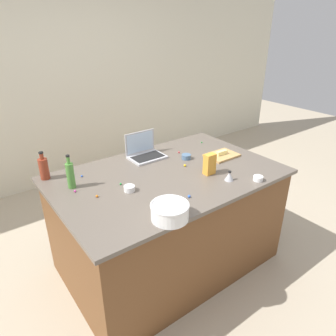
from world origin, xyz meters
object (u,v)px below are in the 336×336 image
cutting_board (222,155)px  ramekin_small (186,157)px  laptop (145,152)px  bottle_soy (44,168)px  ramekin_wide (258,178)px  kitchen_timer (229,176)px  ramekin_medium (129,188)px  candy_bag (210,164)px  mixing_bowl_large (170,211)px  butter_stick_left (222,153)px  bottle_olive (70,175)px

cutting_board → ramekin_small: 0.33m
laptop → bottle_soy: 0.86m
ramekin_wide → cutting_board: bearing=76.7°
ramekin_small → ramekin_wide: (0.18, -0.65, -0.00)m
kitchen_timer → cutting_board: bearing=51.2°
ramekin_wide → ramekin_medium: bearing=152.7°
bottle_soy → candy_bag: bearing=-32.9°
bottle_soy → cutting_board: (1.42, -0.51, -0.08)m
ramekin_wide → candy_bag: bearing=125.2°
laptop → ramekin_medium: (-0.43, -0.45, -0.03)m
bottle_soy → ramekin_medium: (0.43, -0.56, -0.07)m
mixing_bowl_large → candy_bag: candy_bag is taller
bottle_soy → butter_stick_left: bottle_soy is taller
butter_stick_left → laptop: bearing=144.2°
bottle_olive → laptop: bearing=11.9°
mixing_bowl_large → cutting_board: bearing=27.4°
mixing_bowl_large → bottle_soy: size_ratio=1.09×
ramekin_medium → candy_bag: (0.65, -0.14, 0.06)m
laptop → kitchen_timer: laptop is taller
laptop → ramekin_small: laptop is taller
bottle_olive → bottle_soy: bottle_olive is taller
bottle_olive → cutting_board: size_ratio=0.91×
mixing_bowl_large → ramekin_small: bearing=44.0°
butter_stick_left → candy_bag: bearing=-150.4°
kitchen_timer → bottle_soy: bearing=142.2°
laptop → ramekin_small: bearing=-43.5°
butter_stick_left → ramekin_wide: (-0.11, -0.50, -0.02)m
laptop → cutting_board: laptop is taller
butter_stick_left → candy_bag: (-0.33, -0.19, 0.05)m
candy_bag → ramekin_wide: bearing=-54.8°
cutting_board → laptop: bearing=144.5°
laptop → butter_stick_left: laptop is taller
butter_stick_left → ramekin_medium: bearing=-177.2°
bottle_soy → ramekin_small: bottle_soy is taller
bottle_soy → ramekin_medium: size_ratio=2.79×
cutting_board → ramekin_small: ramekin_small is taller
candy_bag → laptop: bearing=111.1°
bottle_olive → ramekin_wide: size_ratio=3.46×
bottle_soy → ramekin_small: size_ratio=2.71×
ramekin_wide → kitchen_timer: bearing=141.9°
candy_bag → ramekin_small: bearing=82.8°
cutting_board → candy_bag: (-0.34, -0.19, 0.08)m
ramekin_small → candy_bag: 0.35m
laptop → bottle_olive: (-0.74, -0.16, 0.06)m
ramekin_small → kitchen_timer: kitchen_timer is taller
kitchen_timer → butter_stick_left: bearing=51.7°
mixing_bowl_large → butter_stick_left: size_ratio=2.22×
ramekin_wide → candy_bag: (-0.22, 0.31, 0.07)m
mixing_bowl_large → bottle_olive: bottle_olive is taller
mixing_bowl_large → laptop: bearing=66.1°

